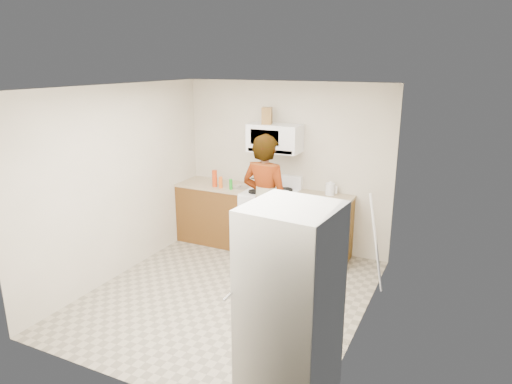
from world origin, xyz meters
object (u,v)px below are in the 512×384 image
Objects in this scene: kettle at (330,189)px; saucepan at (264,182)px; gas_range at (271,220)px; person at (265,204)px; fridge at (290,304)px; microwave at (275,138)px.

saucepan is (-1.03, -0.01, -0.01)m from kettle.
kettle is (0.84, 0.19, 0.53)m from gas_range.
person reaches higher than kettle.
saucepan is (-0.19, 0.18, 0.52)m from gas_range.
person reaches higher than saucepan.
gas_range is 0.66× the size of fridge.
gas_range is 3.11m from fridge.
fridge is (1.39, -2.89, -0.85)m from microwave.
gas_range is 0.59m from saucepan.
person is at bearing -113.80° from kettle.
person is 1.04m from kettle.
gas_range reaches higher than saucepan.
saucepan is (-1.58, 2.94, 0.16)m from fridge.
gas_range is at bearing -90.00° from microwave.
fridge is 3.35m from saucepan.
microwave is at bearing -69.03° from person.
gas_range is 0.79m from person.
microwave reaches higher than kettle.
kettle is at bearing 105.72° from fridge.
microwave is 3.78× the size of saucepan.
fridge is (1.39, -2.76, 0.36)m from gas_range.
gas_range is at bearing 121.84° from fridge.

